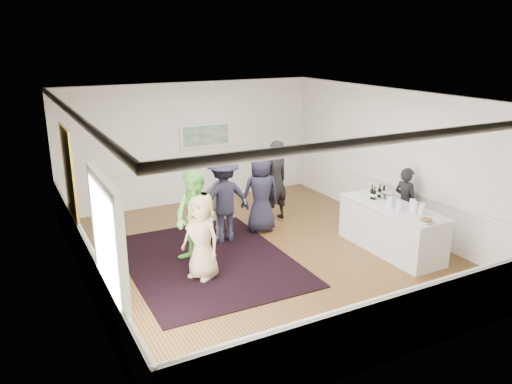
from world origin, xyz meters
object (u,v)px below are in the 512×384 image
guest_dark_b (275,181)px  nut_bowl (427,221)px  ice_bucket (388,198)px  guest_dark_a (224,199)px  bartender (405,203)px  serving_table (391,228)px  guest_green (196,219)px  guest_navy (261,193)px  guest_lilac (224,203)px  guest_tan (201,237)px

guest_dark_b → nut_bowl: (1.06, -3.80, 0.04)m
ice_bucket → nut_bowl: (-0.13, -1.20, -0.08)m
guest_dark_a → guest_dark_b: guest_dark_b is taller
bartender → nut_bowl: (-0.91, -1.47, 0.22)m
serving_table → ice_bucket: 0.63m
serving_table → guest_green: guest_green is taller
guest_green → serving_table: bearing=43.5°
serving_table → guest_dark_b: 3.05m
serving_table → guest_green: 4.04m
bartender → guest_navy: guest_navy is taller
guest_dark_b → nut_bowl: guest_dark_b is taller
guest_lilac → ice_bucket: (2.78, -2.05, 0.26)m
guest_tan → guest_navy: size_ratio=0.89×
guest_tan → guest_dark_b: (2.75, 2.08, 0.18)m
nut_bowl → guest_dark_b: bearing=105.6°
guest_tan → guest_dark_a: (1.08, 1.41, 0.16)m
bartender → guest_green: size_ratio=0.85×
ice_bucket → nut_bowl: size_ratio=0.98×
guest_green → guest_dark_a: 1.26m
serving_table → guest_navy: bearing=129.5°
nut_bowl → guest_lilac: bearing=129.2°
guest_dark_a → guest_navy: 1.00m
serving_table → ice_bucket: size_ratio=9.32×
guest_tan → guest_dark_b: 3.45m
guest_navy → ice_bucket: bearing=140.3°
guest_green → guest_dark_b: 3.02m
guest_dark_b → guest_navy: size_ratio=1.09×
guest_dark_a → nut_bowl: 4.15m
guest_lilac → guest_navy: 0.93m
guest_lilac → guest_dark_b: 1.70m
guest_tan → nut_bowl: (3.80, -1.72, 0.22)m
serving_table → guest_green: (-3.81, 1.27, 0.45)m
guest_tan → guest_lilac: bearing=114.5°
guest_dark_a → ice_bucket: guest_dark_a is taller
bartender → guest_dark_b: bearing=34.3°
guest_green → guest_navy: bearing=88.7°
bartender → guest_dark_b: 3.05m
guest_lilac → guest_dark_b: (1.60, 0.55, 0.15)m
guest_green → guest_dark_a: size_ratio=0.98×
bartender → ice_bucket: size_ratio=6.13×
guest_green → ice_bucket: guest_green is taller
guest_dark_b → bartender: bearing=120.9°
guest_tan → guest_green: bearing=139.0°
bartender → guest_lilac: size_ratio=0.96×
guest_green → guest_dark_a: guest_dark_a is taller
guest_tan → guest_dark_a: size_ratio=0.83×
serving_table → guest_dark_b: size_ratio=1.23×
guest_green → guest_dark_b: guest_dark_b is taller
guest_green → ice_bucket: size_ratio=7.26×
guest_lilac → guest_dark_b: size_ratio=0.85×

